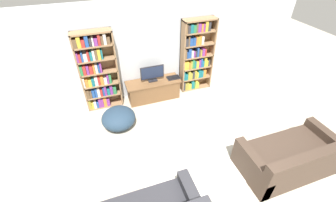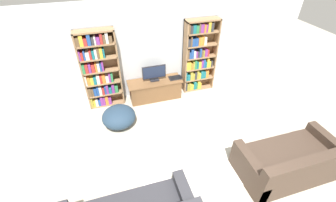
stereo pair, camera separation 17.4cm
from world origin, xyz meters
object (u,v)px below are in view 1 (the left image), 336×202
(laptop, at_px, (173,78))
(couch_right_sofa, at_px, (291,158))
(bookshelf_right, at_px, (195,56))
(beanbag_ottoman, at_px, (119,118))
(bookshelf_left, at_px, (97,72))
(tv_stand, at_px, (153,90))
(television, at_px, (152,73))

(laptop, distance_m, couch_right_sofa, 3.37)
(bookshelf_right, bearing_deg, beanbag_ottoman, -158.04)
(bookshelf_right, relative_size, laptop, 5.77)
(bookshelf_left, xyz_separation_m, laptop, (1.95, -0.16, -0.46))
(bookshelf_left, xyz_separation_m, bookshelf_right, (2.64, -0.00, -0.01))
(bookshelf_right, height_order, laptop, bookshelf_right)
(tv_stand, height_order, beanbag_ottoman, tv_stand)
(bookshelf_left, bearing_deg, bookshelf_right, -0.00)
(bookshelf_left, bearing_deg, television, -4.49)
(bookshelf_right, distance_m, tv_stand, 1.48)
(couch_right_sofa, relative_size, beanbag_ottoman, 2.41)
(bookshelf_left, height_order, laptop, bookshelf_left)
(television, height_order, beanbag_ottoman, television)
(couch_right_sofa, bearing_deg, bookshelf_left, 134.50)
(bookshelf_left, bearing_deg, laptop, -4.80)
(tv_stand, bearing_deg, television, 90.00)
(television, bearing_deg, laptop, -5.53)
(bookshelf_right, height_order, television, bookshelf_right)
(bookshelf_right, bearing_deg, television, -175.19)
(bookshelf_left, height_order, couch_right_sofa, bookshelf_left)
(tv_stand, relative_size, beanbag_ottoman, 1.84)
(tv_stand, bearing_deg, bookshelf_right, 6.29)
(bookshelf_left, relative_size, beanbag_ottoman, 2.55)
(bookshelf_left, bearing_deg, tv_stand, -5.86)
(laptop, relative_size, beanbag_ottoman, 0.44)
(couch_right_sofa, xyz_separation_m, beanbag_ottoman, (-2.95, 2.31, -0.05))
(couch_right_sofa, bearing_deg, beanbag_ottoman, 141.88)
(beanbag_ottoman, bearing_deg, television, 37.66)
(television, relative_size, beanbag_ottoman, 0.80)
(bookshelf_left, height_order, beanbag_ottoman, bookshelf_left)
(bookshelf_left, relative_size, laptop, 5.77)
(beanbag_ottoman, bearing_deg, bookshelf_right, 21.96)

